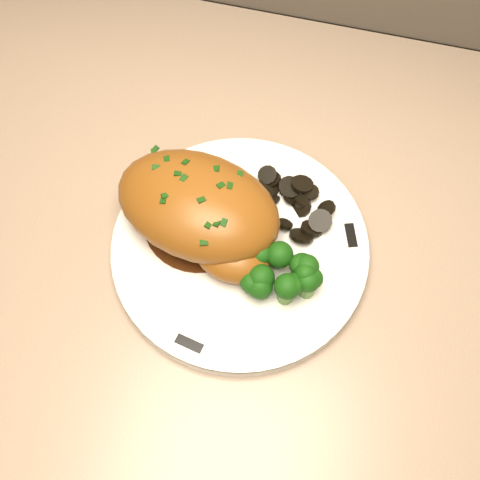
% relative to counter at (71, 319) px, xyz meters
% --- Properties ---
extents(counter, '(1.86, 0.63, 0.92)m').
position_rel_counter_xyz_m(counter, '(0.00, 0.00, 0.00)').
color(counter, brown).
rests_on(counter, ground).
extents(plate, '(0.25, 0.25, 0.02)m').
position_rel_counter_xyz_m(plate, '(0.28, 0.00, 0.41)').
color(plate, white).
rests_on(plate, counter).
extents(rim_accent_0, '(0.02, 0.03, 0.00)m').
position_rel_counter_xyz_m(rim_accent_0, '(0.37, 0.03, 0.41)').
color(rim_accent_0, black).
rests_on(rim_accent_0, plate).
extents(rim_accent_1, '(0.02, 0.02, 0.00)m').
position_rel_counter_xyz_m(rim_accent_1, '(0.20, 0.07, 0.41)').
color(rim_accent_1, black).
rests_on(rim_accent_1, plate).
extents(rim_accent_2, '(0.03, 0.01, 0.00)m').
position_rel_counter_xyz_m(rim_accent_2, '(0.26, -0.10, 0.41)').
color(rim_accent_2, black).
rests_on(rim_accent_2, plate).
extents(gravy_pool, '(0.10, 0.10, 0.00)m').
position_rel_counter_xyz_m(gravy_pool, '(0.23, 0.01, 0.41)').
color(gravy_pool, '#3B1C0A').
rests_on(gravy_pool, plate).
extents(chicken_breast, '(0.17, 0.13, 0.06)m').
position_rel_counter_xyz_m(chicken_breast, '(0.24, 0.01, 0.44)').
color(chicken_breast, brown).
rests_on(chicken_breast, plate).
extents(mushroom_pile, '(0.09, 0.06, 0.02)m').
position_rel_counter_xyz_m(mushroom_pile, '(0.31, 0.04, 0.42)').
color(mushroom_pile, black).
rests_on(mushroom_pile, plate).
extents(broccoli_florets, '(0.07, 0.05, 0.03)m').
position_rel_counter_xyz_m(broccoli_florets, '(0.32, -0.02, 0.43)').
color(broccoli_florets, '#538237').
rests_on(broccoli_florets, plate).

